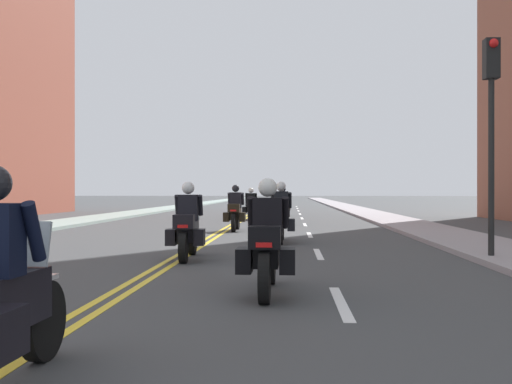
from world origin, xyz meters
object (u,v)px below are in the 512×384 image
object	(u,v)px
motorcycle_4	(235,212)
motorcycle_6	(251,207)
motorcycle_2	(188,228)
traffic_light_near	(491,106)
motorcycle_3	(281,218)
motorcycle_5	(281,209)
motorcycle_1	(267,247)
motorcycle_7	(284,204)

from	to	relation	value
motorcycle_4	motorcycle_6	world-z (taller)	motorcycle_4
motorcycle_4	motorcycle_6	xyz separation A→B (m)	(0.03, 8.34, -0.02)
motorcycle_2	traffic_light_near	bearing A→B (deg)	-3.02
motorcycle_2	motorcycle_3	distance (m)	4.63
motorcycle_4	motorcycle_6	distance (m)	8.34
motorcycle_3	motorcycle_5	xyz separation A→B (m)	(-0.13, 9.06, -0.01)
motorcycle_2	motorcycle_4	bearing A→B (deg)	86.15
motorcycle_1	motorcycle_3	world-z (taller)	motorcycle_3
motorcycle_3	motorcycle_4	xyz separation A→B (m)	(-1.68, 4.86, -0.00)
motorcycle_1	motorcycle_4	size ratio (longest dim) A/B	1.08
motorcycle_2	motorcycle_7	bearing A→B (deg)	82.77
motorcycle_5	traffic_light_near	distance (m)	14.25
motorcycle_1	traffic_light_near	xyz separation A→B (m)	(4.33, 4.18, 2.46)
motorcycle_1	motorcycle_2	world-z (taller)	motorcycle_2
motorcycle_3	motorcycle_4	bearing A→B (deg)	109.58
traffic_light_near	motorcycle_5	bearing A→B (deg)	108.22
motorcycle_6	motorcycle_3	bearing A→B (deg)	-82.21
motorcycle_4	motorcycle_3	bearing A→B (deg)	-70.41
motorcycle_2	motorcycle_3	size ratio (longest dim) A/B	1.00
motorcycle_5	motorcycle_6	distance (m)	4.41
motorcycle_5	motorcycle_6	bearing A→B (deg)	111.44
motorcycle_7	motorcycle_4	bearing A→B (deg)	-97.95
motorcycle_3	motorcycle_1	bearing A→B (deg)	-89.98
motorcycle_1	motorcycle_5	size ratio (longest dim) A/B	1.07
motorcycle_5	motorcycle_6	xyz separation A→B (m)	(-1.53, 4.14, -0.01)
motorcycle_1	motorcycle_6	distance (m)	21.71
motorcycle_5	motorcycle_7	size ratio (longest dim) A/B	1.03
motorcycle_3	traffic_light_near	bearing A→B (deg)	-44.59
motorcycle_2	motorcycle_5	world-z (taller)	motorcycle_5
motorcycle_1	motorcycle_2	xyz separation A→B (m)	(-1.79, 4.22, -0.00)
motorcycle_1	traffic_light_near	world-z (taller)	traffic_light_near
motorcycle_2	motorcycle_6	distance (m)	17.43
motorcycle_3	motorcycle_7	distance (m)	17.97
motorcycle_2	motorcycle_4	size ratio (longest dim) A/B	1.06
motorcycle_6	traffic_light_near	distance (m)	18.61
motorcycle_7	motorcycle_1	bearing A→B (deg)	-91.01
motorcycle_4	motorcycle_5	size ratio (longest dim) A/B	0.99
motorcycle_2	motorcycle_5	size ratio (longest dim) A/B	1.04
motorcycle_7	motorcycle_2	bearing A→B (deg)	-95.62
motorcycle_1	motorcycle_5	world-z (taller)	motorcycle_5
motorcycle_4	motorcycle_7	xyz separation A→B (m)	(1.58, 13.11, -0.01)
motorcycle_1	motorcycle_6	world-z (taller)	motorcycle_1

